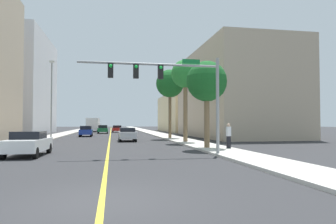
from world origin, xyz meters
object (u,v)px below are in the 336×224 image
palm_far (170,84)px  car_green (103,129)px  car_silver (127,134)px  car_red (117,129)px  traffic_signal_mast (172,82)px  pedestrian (229,136)px  delivery_truck (93,124)px  car_blue (86,131)px  car_white (28,143)px  street_lamp (51,96)px  palm_near (207,82)px  palm_mid (185,75)px

palm_far → car_green: 22.70m
car_silver → car_red: bearing=91.1°
traffic_signal_mast → pedestrian: bearing=31.2°
traffic_signal_mast → car_green: size_ratio=1.94×
traffic_signal_mast → delivery_truck: size_ratio=1.02×
car_silver → delivery_truck: delivery_truck is taller
car_blue → car_white: bearing=-94.2°
traffic_signal_mast → car_blue: bearing=105.0°
traffic_signal_mast → street_lamp: street_lamp is taller
palm_far → delivery_truck: (-10.70, 31.27, -5.02)m
car_white → car_silver: size_ratio=1.06×
delivery_truck → pedestrian: 47.94m
traffic_signal_mast → delivery_truck: bearing=98.6°
traffic_signal_mast → car_green: bearing=97.6°
palm_near → car_silver: 12.97m
palm_far → pedestrian: bearing=-84.7°
car_white → car_silver: 14.82m
pedestrian → car_silver: bearing=-89.1°
car_red → delivery_truck: (-4.90, 4.96, 0.84)m
car_silver → pedestrian: 13.60m
palm_near → car_green: bearing=103.7°
delivery_truck → pedestrian: size_ratio=4.71×
palm_near → car_white: (-11.73, -2.24, -4.19)m
traffic_signal_mast → palm_far: size_ratio=1.04×
palm_far → car_white: palm_far is taller
palm_mid → car_white: (-11.85, -9.40, -5.78)m
palm_far → car_white: bearing=-125.2°
palm_mid → car_silver: size_ratio=1.95×
palm_far → car_silver: size_ratio=2.01×
street_lamp → car_green: size_ratio=2.07×
palm_mid → pedestrian: palm_mid is taller
palm_far → car_red: bearing=102.4°
palm_near → palm_mid: palm_mid is taller
car_silver → pedestrian: bearing=-60.9°
traffic_signal_mast → pedestrian: size_ratio=4.82×
pedestrian → delivery_truck: bearing=-103.6°
palm_mid → pedestrian: bearing=-81.0°
street_lamp → car_silver: 10.88m
car_silver → car_green: bearing=97.7°
palm_far → car_white: 21.09m
car_green → car_silver: size_ratio=1.08×
car_silver → car_white: bearing=-116.0°
palm_near → car_green: (-8.44, 34.60, -4.19)m
palm_near → car_white: 12.65m
car_red → car_silver: bearing=-89.3°
traffic_signal_mast → car_white: size_ratio=1.98×
traffic_signal_mast → car_blue: size_ratio=2.06×
traffic_signal_mast → car_white: (-8.39, 1.39, -3.67)m
palm_far → pedestrian: palm_far is taller
car_white → car_blue: bearing=-91.2°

